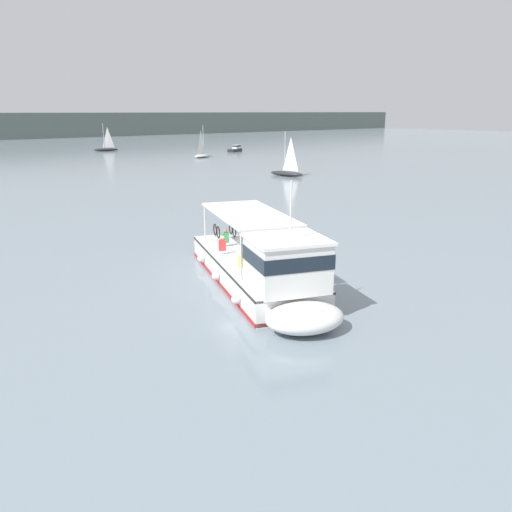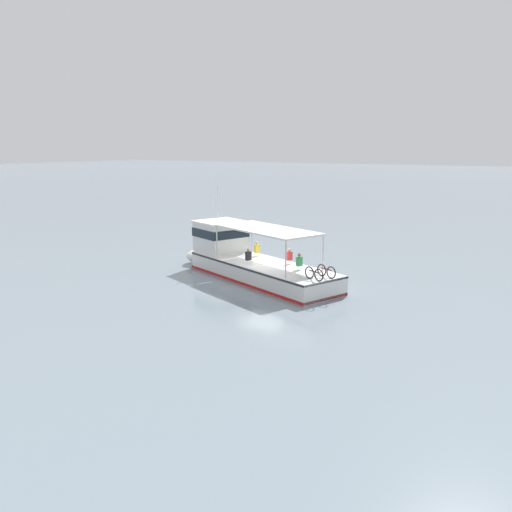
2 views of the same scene
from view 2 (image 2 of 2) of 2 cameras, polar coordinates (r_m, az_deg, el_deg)
ground_plane at (r=31.31m, az=0.87°, el=-2.82°), size 400.00×400.00×0.00m
ferry_main at (r=32.67m, az=-1.08°, el=-0.37°), size 7.59×12.95×5.32m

